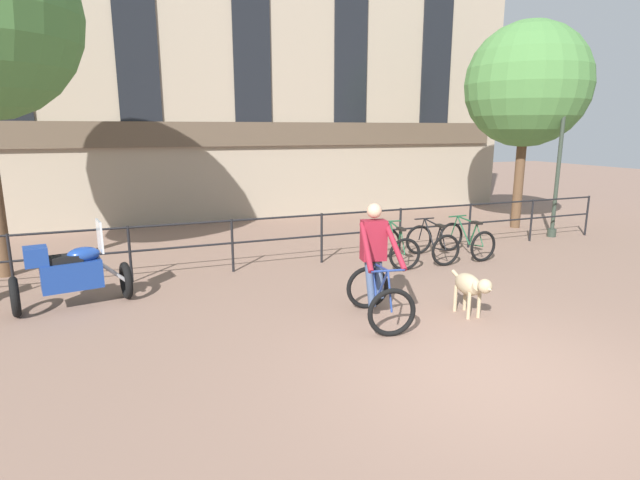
{
  "coord_description": "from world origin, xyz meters",
  "views": [
    {
      "loc": [
        -3.75,
        -4.23,
        2.75
      ],
      "look_at": [
        -0.96,
        2.86,
        1.05
      ],
      "focal_mm": 28.0,
      "sensor_mm": 36.0,
      "label": 1
    }
  ],
  "objects_px": {
    "cyclist_with_bike": "(377,269)",
    "parked_motorcycle": "(71,273)",
    "parked_bicycle_mid_left": "(432,244)",
    "parked_bicycle_mid_right": "(466,240)",
    "dog": "(471,286)",
    "parked_bicycle_near_lamp": "(395,247)",
    "street_lamp": "(560,149)"
  },
  "relations": [
    {
      "from": "cyclist_with_bike",
      "to": "street_lamp",
      "type": "relative_size",
      "value": 0.42
    },
    {
      "from": "parked_bicycle_near_lamp",
      "to": "parked_bicycle_mid_left",
      "type": "relative_size",
      "value": 1.06
    },
    {
      "from": "parked_bicycle_mid_left",
      "to": "parked_bicycle_mid_right",
      "type": "distance_m",
      "value": 0.9
    },
    {
      "from": "dog",
      "to": "parked_bicycle_mid_left",
      "type": "distance_m",
      "value": 3.31
    },
    {
      "from": "parked_bicycle_near_lamp",
      "to": "parked_motorcycle",
      "type": "bearing_deg",
      "value": 12.69
    },
    {
      "from": "cyclist_with_bike",
      "to": "street_lamp",
      "type": "bearing_deg",
      "value": 35.87
    },
    {
      "from": "cyclist_with_bike",
      "to": "parked_bicycle_mid_left",
      "type": "relative_size",
      "value": 1.5
    },
    {
      "from": "cyclist_with_bike",
      "to": "parked_bicycle_near_lamp",
      "type": "height_order",
      "value": "cyclist_with_bike"
    },
    {
      "from": "dog",
      "to": "parked_bicycle_near_lamp",
      "type": "bearing_deg",
      "value": 83.9
    },
    {
      "from": "dog",
      "to": "parked_bicycle_mid_left",
      "type": "bearing_deg",
      "value": 68.33
    },
    {
      "from": "dog",
      "to": "street_lamp",
      "type": "bearing_deg",
      "value": 37.0
    },
    {
      "from": "parked_bicycle_mid_right",
      "to": "street_lamp",
      "type": "distance_m",
      "value": 3.97
    },
    {
      "from": "dog",
      "to": "parked_bicycle_near_lamp",
      "type": "height_order",
      "value": "parked_bicycle_near_lamp"
    },
    {
      "from": "parked_bicycle_near_lamp",
      "to": "cyclist_with_bike",
      "type": "bearing_deg",
      "value": 63.63
    },
    {
      "from": "parked_bicycle_mid_left",
      "to": "parked_motorcycle",
      "type": "bearing_deg",
      "value": 5.18
    },
    {
      "from": "dog",
      "to": "parked_bicycle_mid_left",
      "type": "xyz_separation_m",
      "value": [
        1.35,
        3.02,
        -0.11
      ]
    },
    {
      "from": "parked_bicycle_mid_left",
      "to": "street_lamp",
      "type": "relative_size",
      "value": 0.28
    },
    {
      "from": "cyclist_with_bike",
      "to": "parked_motorcycle",
      "type": "bearing_deg",
      "value": 162.71
    },
    {
      "from": "street_lamp",
      "to": "parked_bicycle_mid_right",
      "type": "bearing_deg",
      "value": -165.79
    },
    {
      "from": "cyclist_with_bike",
      "to": "parked_bicycle_mid_left",
      "type": "bearing_deg",
      "value": 53.29
    },
    {
      "from": "parked_motorcycle",
      "to": "dog",
      "type": "bearing_deg",
      "value": -125.23
    },
    {
      "from": "parked_bicycle_mid_left",
      "to": "parked_bicycle_mid_right",
      "type": "height_order",
      "value": "same"
    },
    {
      "from": "parked_bicycle_mid_right",
      "to": "cyclist_with_bike",
      "type": "bearing_deg",
      "value": 32.56
    },
    {
      "from": "parked_bicycle_near_lamp",
      "to": "parked_bicycle_mid_right",
      "type": "xyz_separation_m",
      "value": [
        1.79,
        -0.0,
        0.0
      ]
    },
    {
      "from": "parked_bicycle_mid_left",
      "to": "parked_bicycle_mid_right",
      "type": "relative_size",
      "value": 0.99
    },
    {
      "from": "parked_bicycle_mid_right",
      "to": "street_lamp",
      "type": "height_order",
      "value": "street_lamp"
    },
    {
      "from": "parked_bicycle_near_lamp",
      "to": "parked_bicycle_mid_right",
      "type": "relative_size",
      "value": 1.05
    },
    {
      "from": "cyclist_with_bike",
      "to": "dog",
      "type": "distance_m",
      "value": 1.45
    },
    {
      "from": "dog",
      "to": "parked_bicycle_near_lamp",
      "type": "xyz_separation_m",
      "value": [
        0.45,
        3.02,
        -0.11
      ]
    },
    {
      "from": "parked_motorcycle",
      "to": "parked_bicycle_mid_left",
      "type": "relative_size",
      "value": 1.57
    },
    {
      "from": "cyclist_with_bike",
      "to": "parked_bicycle_mid_right",
      "type": "relative_size",
      "value": 1.49
    },
    {
      "from": "parked_motorcycle",
      "to": "parked_bicycle_near_lamp",
      "type": "relative_size",
      "value": 1.48
    }
  ]
}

